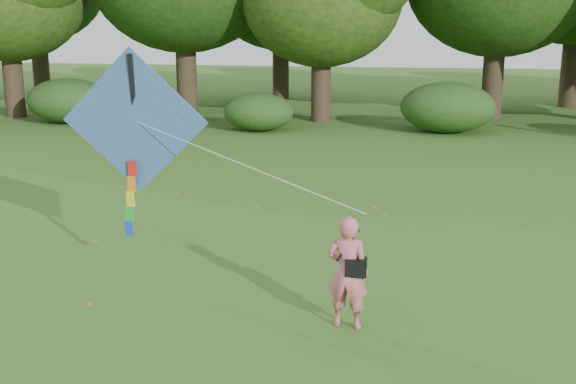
# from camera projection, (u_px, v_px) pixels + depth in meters

# --- Properties ---
(ground) EXTENTS (100.00, 100.00, 0.00)m
(ground) POSITION_uv_depth(u_px,v_px,m) (288.00, 328.00, 10.33)
(ground) COLOR #265114
(ground) RESTS_ON ground
(man_kite_flyer) EXTENTS (0.65, 0.47, 1.65)m
(man_kite_flyer) POSITION_uv_depth(u_px,v_px,m) (348.00, 272.00, 10.18)
(man_kite_flyer) COLOR #C55D6A
(man_kite_flyer) RESTS_ON ground
(bystander_left) EXTENTS (1.07, 1.02, 1.73)m
(bystander_left) POSITION_uv_depth(u_px,v_px,m) (167.00, 105.00, 27.96)
(bystander_left) COLOR #252A31
(bystander_left) RESTS_ON ground
(crossbody_bag) EXTENTS (0.43, 0.20, 0.68)m
(crossbody_bag) POSITION_uv_depth(u_px,v_px,m) (356.00, 266.00, 10.10)
(crossbody_bag) COLOR black
(crossbody_bag) RESTS_ON ground
(flying_kite) EXTENTS (5.07, 1.77, 3.17)m
(flying_kite) POSITION_uv_depth(u_px,v_px,m) (135.00, 124.00, 11.68)
(flying_kite) COLOR #2843AE
(flying_kite) RESTS_ON ground
(shrub_band) EXTENTS (39.15, 3.22, 1.88)m
(shrub_band) POSITION_uv_depth(u_px,v_px,m) (347.00, 108.00, 27.07)
(shrub_band) COLOR #264919
(shrub_band) RESTS_ON ground
(fallen_leaves) EXTENTS (10.70, 12.27, 0.01)m
(fallen_leaves) POSITION_uv_depth(u_px,v_px,m) (270.00, 237.00, 14.44)
(fallen_leaves) COLOR olive
(fallen_leaves) RESTS_ON ground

